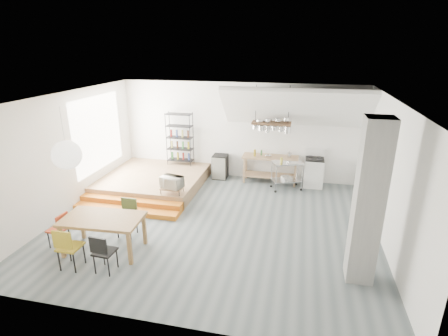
% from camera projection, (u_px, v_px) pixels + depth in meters
% --- Properties ---
extents(floor, '(8.00, 8.00, 0.00)m').
position_uv_depth(floor, '(214.00, 223.00, 8.96)').
color(floor, '#505A5D').
rests_on(floor, ground).
extents(wall_back, '(8.00, 0.04, 3.20)m').
position_uv_depth(wall_back, '(239.00, 131.00, 11.65)').
color(wall_back, silver).
rests_on(wall_back, ground).
extents(wall_left, '(0.04, 7.00, 3.20)m').
position_uv_depth(wall_left, '(67.00, 154.00, 9.25)').
color(wall_left, silver).
rests_on(wall_left, ground).
extents(wall_right, '(0.04, 7.00, 3.20)m').
position_uv_depth(wall_right, '(391.00, 178.00, 7.60)').
color(wall_right, silver).
rests_on(wall_right, ground).
extents(ceiling, '(8.00, 7.00, 0.02)m').
position_uv_depth(ceiling, '(213.00, 98.00, 7.89)').
color(ceiling, white).
rests_on(ceiling, wall_back).
extents(slope_ceiling, '(4.40, 1.44, 1.32)m').
position_uv_depth(slope_ceiling, '(296.00, 108.00, 10.40)').
color(slope_ceiling, white).
rests_on(slope_ceiling, wall_back).
extents(window_pane, '(0.02, 2.50, 2.20)m').
position_uv_depth(window_pane, '(98.00, 133.00, 10.56)').
color(window_pane, white).
rests_on(window_pane, wall_left).
extents(platform, '(3.00, 3.00, 0.40)m').
position_uv_depth(platform, '(154.00, 180.00, 11.25)').
color(platform, olive).
rests_on(platform, ground).
extents(step_lower, '(3.00, 0.35, 0.13)m').
position_uv_depth(step_lower, '(126.00, 211.00, 9.50)').
color(step_lower, '#C26516').
rests_on(step_lower, ground).
extents(step_upper, '(3.00, 0.35, 0.27)m').
position_uv_depth(step_upper, '(131.00, 203.00, 9.80)').
color(step_upper, '#C26516').
rests_on(step_upper, ground).
extents(concrete_column, '(0.50, 0.50, 3.20)m').
position_uv_depth(concrete_column, '(368.00, 203.00, 6.37)').
color(concrete_column, gray).
rests_on(concrete_column, ground).
extents(kitchen_counter, '(1.80, 0.60, 0.91)m').
position_uv_depth(kitchen_counter, '(270.00, 165.00, 11.42)').
color(kitchen_counter, olive).
rests_on(kitchen_counter, ground).
extents(stove, '(0.60, 0.60, 1.18)m').
position_uv_depth(stove, '(314.00, 172.00, 11.19)').
color(stove, white).
rests_on(stove, ground).
extents(pot_rack, '(1.20, 0.50, 1.43)m').
position_uv_depth(pot_rack, '(272.00, 126.00, 10.76)').
color(pot_rack, '#442B1B').
rests_on(pot_rack, ceiling).
extents(wire_shelving, '(0.88, 0.38, 1.80)m').
position_uv_depth(wire_shelving, '(180.00, 138.00, 11.87)').
color(wire_shelving, black).
rests_on(wire_shelving, platform).
extents(microwave_shelf, '(0.60, 0.40, 0.16)m').
position_uv_depth(microwave_shelf, '(172.00, 188.00, 9.76)').
color(microwave_shelf, olive).
rests_on(microwave_shelf, platform).
extents(paper_lantern, '(0.60, 0.60, 0.60)m').
position_uv_depth(paper_lantern, '(67.00, 155.00, 7.16)').
color(paper_lantern, white).
rests_on(paper_lantern, ceiling).
extents(dining_table, '(1.75, 1.05, 0.81)m').
position_uv_depth(dining_table, '(103.00, 221.00, 7.56)').
color(dining_table, olive).
rests_on(dining_table, ground).
extents(chair_mustard, '(0.43, 0.43, 0.93)m').
position_uv_depth(chair_mustard, '(67.00, 245.00, 6.96)').
color(chair_mustard, '#9D851B').
rests_on(chair_mustard, ground).
extents(chair_black, '(0.41, 0.41, 0.86)m').
position_uv_depth(chair_black, '(102.00, 250.00, 6.87)').
color(chair_black, black).
rests_on(chair_black, ground).
extents(chair_olive, '(0.42, 0.42, 0.90)m').
position_uv_depth(chair_olive, '(128.00, 214.00, 8.30)').
color(chair_olive, '#4F5C2B').
rests_on(chair_olive, ground).
extents(chair_red, '(0.40, 0.40, 0.82)m').
position_uv_depth(chair_red, '(60.00, 227.00, 7.79)').
color(chair_red, '#BA3A1A').
rests_on(chair_red, ground).
extents(rolling_cart, '(1.03, 0.82, 0.90)m').
position_uv_depth(rolling_cart, '(287.00, 172.00, 10.90)').
color(rolling_cart, silver).
rests_on(rolling_cart, ground).
extents(mini_fridge, '(0.48, 0.48, 0.82)m').
position_uv_depth(mini_fridge, '(220.00, 167.00, 11.89)').
color(mini_fridge, black).
rests_on(mini_fridge, ground).
extents(microwave, '(0.67, 0.53, 0.33)m').
position_uv_depth(microwave, '(172.00, 182.00, 9.70)').
color(microwave, beige).
rests_on(microwave, microwave_shelf).
extents(bowl, '(0.26, 0.26, 0.05)m').
position_uv_depth(bowl, '(268.00, 156.00, 11.29)').
color(bowl, silver).
rests_on(bowl, kitchen_counter).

